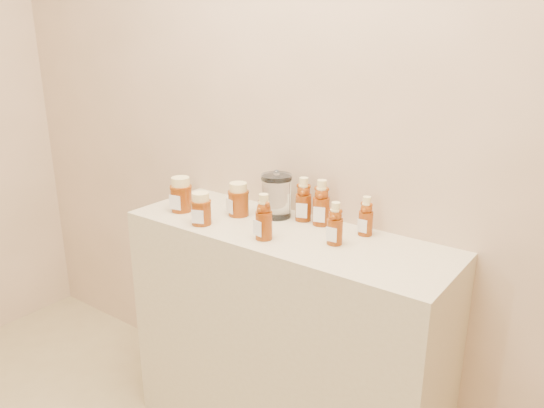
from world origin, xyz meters
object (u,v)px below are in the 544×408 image
Objects in this scene: glass_canister at (276,194)px; bear_bottle_back_left at (303,196)px; honey_jar_left at (181,194)px; bear_bottle_front_left at (264,214)px; display_table at (284,342)px.

bear_bottle_back_left is at bearing 14.51° from glass_canister.
glass_canister is at bearing 16.38° from honey_jar_left.
bear_bottle_front_left is 1.32× the size of honey_jar_left.
display_table is 8.97× the size of honey_jar_left.
glass_canister is at bearing 137.09° from display_table.
honey_jar_left reaches higher than display_table.
bear_bottle_back_left reaches higher than honey_jar_left.
honey_jar_left is (-0.43, 0.04, -0.02)m from bear_bottle_front_left.
display_table is at bearing -1.91° from honey_jar_left.
bear_bottle_back_left is 0.11m from glass_canister.
glass_canister reaches higher than display_table.
display_table is 6.55× the size of bear_bottle_back_left.
display_table is at bearing 94.11° from bear_bottle_front_left.
bear_bottle_front_left is at bearing -112.46° from bear_bottle_back_left.
display_table is 0.56m from bear_bottle_back_left.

